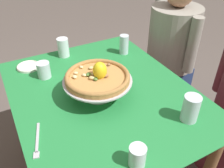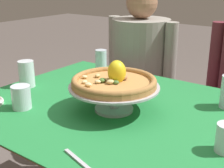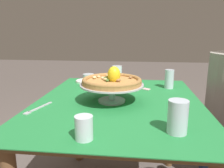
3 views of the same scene
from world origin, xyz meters
The scene contains 9 objects.
dining_table centered at (0.00, 0.00, 0.61)m, with size 1.16×0.94×0.72m.
pizza_stand centered at (0.02, -0.04, 0.80)m, with size 0.36×0.36×0.10m.
pizza centered at (0.02, -0.04, 0.84)m, with size 0.33×0.33×0.10m.
water_glass_back_left centered at (-0.33, 0.33, 0.78)m, with size 0.06×0.06×0.13m.
water_glass_front_left centered at (-0.29, -0.24, 0.76)m, with size 0.08×0.08×0.10m.
water_glass_side_left centered at (-0.49, -0.05, 0.77)m, with size 0.08×0.08×0.13m.
dinner_fork centered at (0.19, -0.41, 0.72)m, with size 0.20×0.07×0.01m.
sugar_packet centered at (-0.27, 0.17, 0.72)m, with size 0.05×0.04×0.01m, color beige.
diner_left centered at (-0.35, 0.79, 0.58)m, with size 0.54×0.41×1.17m.
Camera 2 is at (0.69, -0.97, 1.23)m, focal length 49.86 mm.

